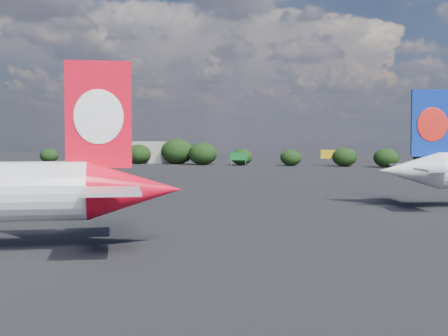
# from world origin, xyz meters

# --- Properties ---
(ground) EXTENTS (500.00, 500.00, 0.00)m
(ground) POSITION_xyz_m (0.00, 60.00, 0.00)
(ground) COLOR black
(ground) RESTS_ON ground
(terminal_building) EXTENTS (42.00, 16.00, 8.00)m
(terminal_building) POSITION_xyz_m (-65.00, 192.00, 4.00)
(terminal_building) COLOR #9E9488
(terminal_building) RESTS_ON ground
(highway_sign) EXTENTS (6.00, 0.30, 4.50)m
(highway_sign) POSITION_xyz_m (-18.00, 176.00, 3.13)
(highway_sign) COLOR #156D29
(highway_sign) RESTS_ON ground
(billboard_yellow) EXTENTS (5.00, 0.30, 5.50)m
(billboard_yellow) POSITION_xyz_m (12.00, 182.00, 3.87)
(billboard_yellow) COLOR gold
(billboard_yellow) RESTS_ON ground
(horizon_treeline) EXTENTS (205.71, 15.71, 9.31)m
(horizon_treeline) POSITION_xyz_m (5.68, 181.01, 3.86)
(horizon_treeline) COLOR black
(horizon_treeline) RESTS_ON ground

